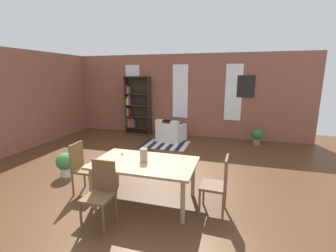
{
  "coord_description": "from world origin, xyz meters",
  "views": [
    {
      "loc": [
        1.96,
        -3.75,
        2.18
      ],
      "look_at": [
        0.26,
        2.02,
        0.86
      ],
      "focal_mm": 25.14,
      "sensor_mm": 36.0,
      "label": 1
    }
  ],
  "objects_px": {
    "bookshelf_tall": "(136,106)",
    "potted_plant_by_shelf": "(65,163)",
    "armchair_white": "(171,133)",
    "dining_chair_head_left": "(82,166)",
    "vase_on_table": "(144,155)",
    "dining_chair_near_left": "(101,191)",
    "dining_table": "(144,166)",
    "dining_chair_head_right": "(218,183)",
    "potted_plant_corner": "(257,135)"
  },
  "relations": [
    {
      "from": "bookshelf_tall",
      "to": "potted_plant_by_shelf",
      "type": "xyz_separation_m",
      "value": [
        0.11,
        -4.08,
        -0.72
      ]
    },
    {
      "from": "armchair_white",
      "to": "potted_plant_by_shelf",
      "type": "bearing_deg",
      "value": -113.24
    },
    {
      "from": "dining_chair_head_left",
      "to": "potted_plant_by_shelf",
      "type": "xyz_separation_m",
      "value": [
        -0.8,
        0.48,
        -0.21
      ]
    },
    {
      "from": "vase_on_table",
      "to": "armchair_white",
      "type": "distance_m",
      "value": 3.93
    },
    {
      "from": "vase_on_table",
      "to": "dining_chair_near_left",
      "type": "bearing_deg",
      "value": -117.03
    },
    {
      "from": "bookshelf_tall",
      "to": "armchair_white",
      "type": "relative_size",
      "value": 2.27
    },
    {
      "from": "vase_on_table",
      "to": "bookshelf_tall",
      "type": "height_order",
      "value": "bookshelf_tall"
    },
    {
      "from": "dining_table",
      "to": "dining_chair_head_right",
      "type": "xyz_separation_m",
      "value": [
        1.24,
        -0.0,
        -0.14
      ]
    },
    {
      "from": "armchair_white",
      "to": "potted_plant_by_shelf",
      "type": "xyz_separation_m",
      "value": [
        -1.44,
        -3.36,
        0.02
      ]
    },
    {
      "from": "bookshelf_tall",
      "to": "armchair_white",
      "type": "bearing_deg",
      "value": -25.01
    },
    {
      "from": "dining_table",
      "to": "vase_on_table",
      "type": "relative_size",
      "value": 7.47
    },
    {
      "from": "dining_table",
      "to": "bookshelf_tall",
      "type": "height_order",
      "value": "bookshelf_tall"
    },
    {
      "from": "dining_chair_head_left",
      "to": "armchair_white",
      "type": "relative_size",
      "value": 1.02
    },
    {
      "from": "armchair_white",
      "to": "dining_chair_head_right",
      "type": "bearing_deg",
      "value": -64.32
    },
    {
      "from": "vase_on_table",
      "to": "bookshelf_tall",
      "type": "xyz_separation_m",
      "value": [
        -2.15,
        4.57,
        0.18
      ]
    },
    {
      "from": "dining_chair_near_left",
      "to": "armchair_white",
      "type": "height_order",
      "value": "dining_chair_near_left"
    },
    {
      "from": "dining_table",
      "to": "vase_on_table",
      "type": "xyz_separation_m",
      "value": [
        -0.01,
        0.0,
        0.19
      ]
    },
    {
      "from": "dining_table",
      "to": "dining_chair_head_right",
      "type": "bearing_deg",
      "value": -0.14
    },
    {
      "from": "bookshelf_tall",
      "to": "dining_table",
      "type": "bearing_deg",
      "value": -64.71
    },
    {
      "from": "armchair_white",
      "to": "vase_on_table",
      "type": "bearing_deg",
      "value": -81.18
    },
    {
      "from": "dining_chair_head_left",
      "to": "bookshelf_tall",
      "type": "relative_size",
      "value": 0.45
    },
    {
      "from": "vase_on_table",
      "to": "potted_plant_by_shelf",
      "type": "relative_size",
      "value": 0.44
    },
    {
      "from": "dining_chair_head_right",
      "to": "armchair_white",
      "type": "relative_size",
      "value": 1.02
    },
    {
      "from": "dining_chair_near_left",
      "to": "dining_chair_head_left",
      "type": "xyz_separation_m",
      "value": [
        -0.85,
        0.75,
        0.0
      ]
    },
    {
      "from": "dining_chair_near_left",
      "to": "dining_chair_head_right",
      "type": "relative_size",
      "value": 1.0
    },
    {
      "from": "potted_plant_corner",
      "to": "vase_on_table",
      "type": "bearing_deg",
      "value": -116.97
    },
    {
      "from": "dining_chair_near_left",
      "to": "bookshelf_tall",
      "type": "bearing_deg",
      "value": 108.39
    },
    {
      "from": "armchair_white",
      "to": "potted_plant_corner",
      "type": "bearing_deg",
      "value": 7.46
    },
    {
      "from": "dining_chair_head_right",
      "to": "potted_plant_corner",
      "type": "relative_size",
      "value": 1.84
    },
    {
      "from": "dining_table",
      "to": "vase_on_table",
      "type": "bearing_deg",
      "value": 180.0
    },
    {
      "from": "dining_chair_near_left",
      "to": "dining_chair_head_left",
      "type": "distance_m",
      "value": 1.13
    },
    {
      "from": "vase_on_table",
      "to": "dining_chair_near_left",
      "type": "height_order",
      "value": "vase_on_table"
    },
    {
      "from": "potted_plant_by_shelf",
      "to": "dining_chair_head_right",
      "type": "bearing_deg",
      "value": -8.39
    },
    {
      "from": "dining_chair_near_left",
      "to": "armchair_white",
      "type": "distance_m",
      "value": 4.6
    },
    {
      "from": "armchair_white",
      "to": "potted_plant_corner",
      "type": "height_order",
      "value": "armchair_white"
    },
    {
      "from": "dining_table",
      "to": "potted_plant_corner",
      "type": "bearing_deg",
      "value": 63.13
    },
    {
      "from": "armchair_white",
      "to": "bookshelf_tall",
      "type": "bearing_deg",
      "value": 154.99
    },
    {
      "from": "dining_table",
      "to": "potted_plant_corner",
      "type": "height_order",
      "value": "dining_table"
    },
    {
      "from": "dining_chair_head_left",
      "to": "potted_plant_by_shelf",
      "type": "distance_m",
      "value": 0.96
    },
    {
      "from": "dining_table",
      "to": "potted_plant_by_shelf",
      "type": "bearing_deg",
      "value": 166.74
    },
    {
      "from": "potted_plant_corner",
      "to": "bookshelf_tall",
      "type": "bearing_deg",
      "value": 175.11
    },
    {
      "from": "dining_table",
      "to": "dining_chair_head_left",
      "type": "xyz_separation_m",
      "value": [
        -1.24,
        -0.0,
        -0.14
      ]
    },
    {
      "from": "bookshelf_tall",
      "to": "potted_plant_corner",
      "type": "relative_size",
      "value": 4.11
    },
    {
      "from": "dining_table",
      "to": "dining_chair_head_left",
      "type": "relative_size",
      "value": 1.83
    },
    {
      "from": "dining_chair_near_left",
      "to": "armchair_white",
      "type": "xyz_separation_m",
      "value": [
        -0.21,
        4.59,
        -0.23
      ]
    },
    {
      "from": "dining_chair_head_right",
      "to": "bookshelf_tall",
      "type": "distance_m",
      "value": 5.72
    },
    {
      "from": "dining_chair_head_left",
      "to": "potted_plant_by_shelf",
      "type": "bearing_deg",
      "value": 148.97
    },
    {
      "from": "dining_chair_near_left",
      "to": "dining_chair_head_left",
      "type": "height_order",
      "value": "same"
    },
    {
      "from": "dining_chair_near_left",
      "to": "potted_plant_corner",
      "type": "distance_m",
      "value": 5.56
    },
    {
      "from": "dining_chair_head_left",
      "to": "potted_plant_corner",
      "type": "distance_m",
      "value": 5.39
    }
  ]
}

